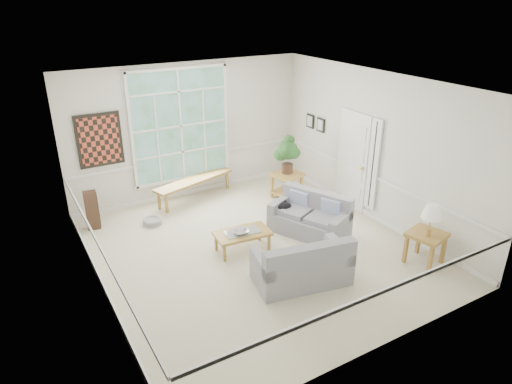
% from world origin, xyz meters
% --- Properties ---
extents(floor, '(5.50, 6.00, 0.01)m').
position_xyz_m(floor, '(0.00, 0.00, -0.01)').
color(floor, beige).
rests_on(floor, ground).
extents(ceiling, '(5.50, 6.00, 0.02)m').
position_xyz_m(ceiling, '(0.00, 0.00, 3.00)').
color(ceiling, white).
rests_on(ceiling, ground).
extents(wall_back, '(5.50, 0.02, 3.00)m').
position_xyz_m(wall_back, '(0.00, 3.00, 1.50)').
color(wall_back, silver).
rests_on(wall_back, ground).
extents(wall_front, '(5.50, 0.02, 3.00)m').
position_xyz_m(wall_front, '(0.00, -3.00, 1.50)').
color(wall_front, silver).
rests_on(wall_front, ground).
extents(wall_left, '(0.02, 6.00, 3.00)m').
position_xyz_m(wall_left, '(-2.75, 0.00, 1.50)').
color(wall_left, silver).
rests_on(wall_left, ground).
extents(wall_right, '(0.02, 6.00, 3.00)m').
position_xyz_m(wall_right, '(2.75, 0.00, 1.50)').
color(wall_right, silver).
rests_on(wall_right, ground).
extents(window_back, '(2.30, 0.08, 2.40)m').
position_xyz_m(window_back, '(-0.20, 2.96, 1.65)').
color(window_back, white).
rests_on(window_back, wall_back).
extents(entry_door, '(0.08, 0.90, 2.10)m').
position_xyz_m(entry_door, '(2.71, 0.60, 1.05)').
color(entry_door, white).
rests_on(entry_door, floor).
extents(door_sidelight, '(0.08, 0.26, 1.90)m').
position_xyz_m(door_sidelight, '(2.71, -0.03, 1.15)').
color(door_sidelight, white).
rests_on(door_sidelight, wall_right).
extents(wall_art, '(0.90, 0.06, 1.10)m').
position_xyz_m(wall_art, '(-1.95, 2.95, 1.60)').
color(wall_art, maroon).
rests_on(wall_art, wall_back).
extents(wall_frame_near, '(0.04, 0.26, 0.32)m').
position_xyz_m(wall_frame_near, '(2.71, 1.75, 1.55)').
color(wall_frame_near, black).
rests_on(wall_frame_near, wall_right).
extents(wall_frame_far, '(0.04, 0.26, 0.32)m').
position_xyz_m(wall_frame_far, '(2.71, 2.15, 1.55)').
color(wall_frame_far, black).
rests_on(wall_frame_far, wall_right).
extents(loveseat_right, '(1.31, 1.67, 0.80)m').
position_xyz_m(loveseat_right, '(1.18, 0.01, 0.40)').
color(loveseat_right, gray).
rests_on(loveseat_right, floor).
extents(loveseat_front, '(1.64, 1.06, 0.82)m').
position_xyz_m(loveseat_front, '(0.11, -1.24, 0.41)').
color(loveseat_front, gray).
rests_on(loveseat_front, floor).
extents(coffee_table, '(1.04, 0.64, 0.37)m').
position_xyz_m(coffee_table, '(-0.24, 0.10, 0.19)').
color(coffee_table, olive).
rests_on(coffee_table, floor).
extents(pewter_bowl, '(0.35, 0.35, 0.08)m').
position_xyz_m(pewter_bowl, '(-0.29, 0.07, 0.41)').
color(pewter_bowl, '#A0A0A6').
rests_on(pewter_bowl, coffee_table).
extents(window_bench, '(2.03, 0.96, 0.47)m').
position_xyz_m(window_bench, '(-0.09, 2.65, 0.23)').
color(window_bench, olive).
rests_on(window_bench, floor).
extents(end_table, '(0.72, 0.72, 0.59)m').
position_xyz_m(end_table, '(1.75, 1.64, 0.30)').
color(end_table, olive).
rests_on(end_table, floor).
extents(houseplant, '(0.60, 0.60, 0.86)m').
position_xyz_m(houseplant, '(1.77, 1.67, 1.02)').
color(houseplant, '#244F20').
rests_on(houseplant, end_table).
extents(side_table, '(0.69, 0.69, 0.58)m').
position_xyz_m(side_table, '(2.28, -1.85, 0.29)').
color(side_table, olive).
rests_on(side_table, floor).
extents(table_lamp, '(0.39, 0.39, 0.57)m').
position_xyz_m(table_lamp, '(2.22, -1.92, 0.87)').
color(table_lamp, white).
rests_on(table_lamp, side_table).
extents(pet_bed, '(0.44, 0.44, 0.12)m').
position_xyz_m(pet_bed, '(-1.34, 1.93, 0.06)').
color(pet_bed, gray).
rests_on(pet_bed, floor).
extents(floor_speaker, '(0.27, 0.23, 0.79)m').
position_xyz_m(floor_speaker, '(-2.40, 2.35, 0.40)').
color(floor_speaker, '#3A2519').
rests_on(floor_speaker, floor).
extents(cat, '(0.34, 0.27, 0.15)m').
position_xyz_m(cat, '(0.89, 0.45, 0.48)').
color(cat, black).
rests_on(cat, loveseat_right).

